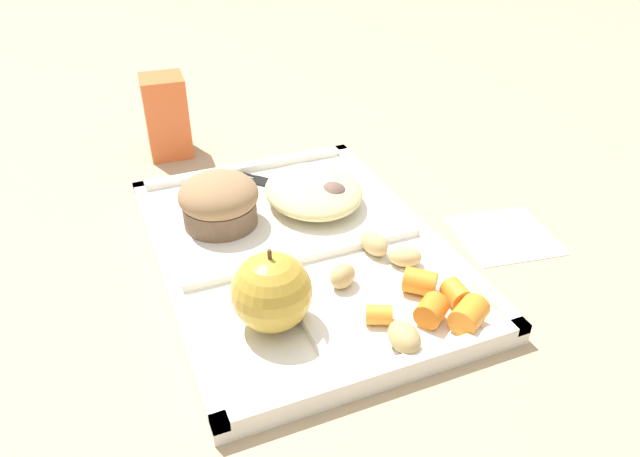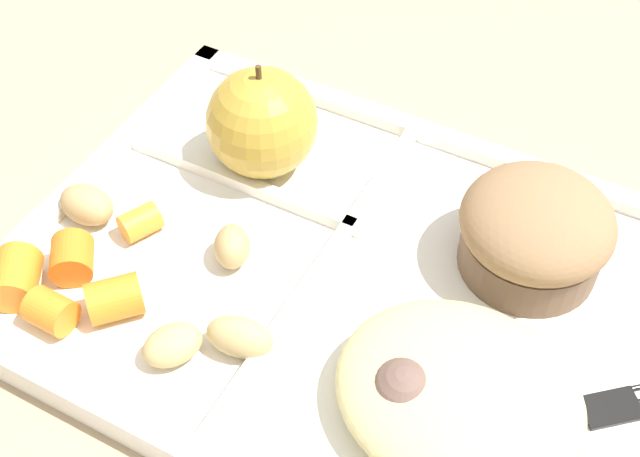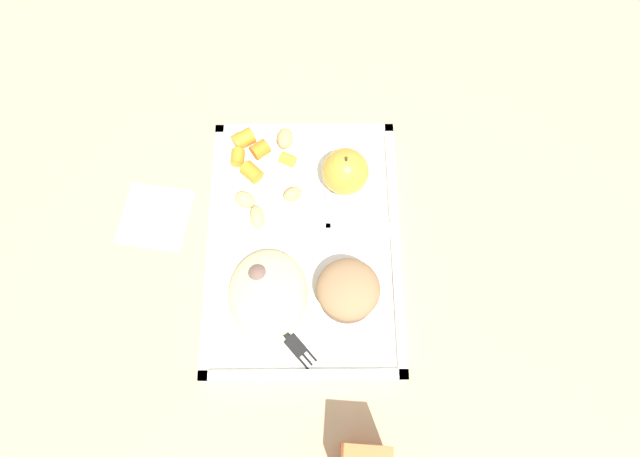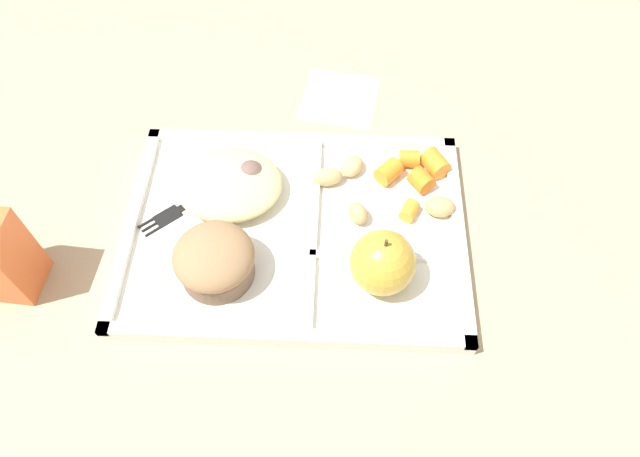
% 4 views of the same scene
% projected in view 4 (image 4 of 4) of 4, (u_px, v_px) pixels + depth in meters
% --- Properties ---
extents(ground, '(6.00, 6.00, 0.00)m').
position_uv_depth(ground, '(295.00, 235.00, 0.69)').
color(ground, tan).
extents(lunch_tray, '(0.40, 0.28, 0.02)m').
position_uv_depth(lunch_tray, '(295.00, 231.00, 0.68)').
color(lunch_tray, white).
rests_on(lunch_tray, ground).
extents(green_apple, '(0.07, 0.07, 0.08)m').
position_uv_depth(green_apple, '(383.00, 263.00, 0.61)').
color(green_apple, '#B79333').
rests_on(green_apple, lunch_tray).
extents(bran_muffin, '(0.09, 0.09, 0.06)m').
position_uv_depth(bran_muffin, '(215.00, 260.00, 0.62)').
color(bran_muffin, brown).
rests_on(bran_muffin, lunch_tray).
extents(carrot_slice_center, '(0.03, 0.02, 0.02)m').
position_uv_depth(carrot_slice_center, '(409.00, 159.00, 0.72)').
color(carrot_slice_center, orange).
rests_on(carrot_slice_center, lunch_tray).
extents(carrot_slice_back, '(0.04, 0.04, 0.03)m').
position_uv_depth(carrot_slice_back, '(435.00, 163.00, 0.71)').
color(carrot_slice_back, orange).
rests_on(carrot_slice_back, lunch_tray).
extents(carrot_slice_diagonal, '(0.04, 0.04, 0.02)m').
position_uv_depth(carrot_slice_diagonal, '(388.00, 172.00, 0.71)').
color(carrot_slice_diagonal, orange).
rests_on(carrot_slice_diagonal, lunch_tray).
extents(carrot_slice_edge, '(0.03, 0.03, 0.02)m').
position_uv_depth(carrot_slice_edge, '(409.00, 211.00, 0.68)').
color(carrot_slice_edge, orange).
rests_on(carrot_slice_edge, lunch_tray).
extents(carrot_slice_near_corner, '(0.04, 0.04, 0.02)m').
position_uv_depth(carrot_slice_near_corner, '(421.00, 180.00, 0.70)').
color(carrot_slice_near_corner, orange).
rests_on(carrot_slice_near_corner, lunch_tray).
extents(potato_chunk_large, '(0.04, 0.04, 0.02)m').
position_uv_depth(potato_chunk_large, '(352.00, 166.00, 0.72)').
color(potato_chunk_large, tan).
rests_on(potato_chunk_large, lunch_tray).
extents(potato_chunk_golden, '(0.03, 0.04, 0.02)m').
position_uv_depth(potato_chunk_golden, '(358.00, 213.00, 0.67)').
color(potato_chunk_golden, tan).
rests_on(potato_chunk_golden, lunch_tray).
extents(potato_chunk_small, '(0.04, 0.03, 0.02)m').
position_uv_depth(potato_chunk_small, '(327.00, 177.00, 0.70)').
color(potato_chunk_small, tan).
rests_on(potato_chunk_small, lunch_tray).
extents(potato_chunk_browned, '(0.04, 0.03, 0.02)m').
position_uv_depth(potato_chunk_browned, '(440.00, 207.00, 0.68)').
color(potato_chunk_browned, tan).
rests_on(potato_chunk_browned, lunch_tray).
extents(egg_noodle_pile, '(0.13, 0.11, 0.03)m').
position_uv_depth(egg_noodle_pile, '(229.00, 184.00, 0.69)').
color(egg_noodle_pile, '#D6C684').
rests_on(egg_noodle_pile, lunch_tray).
extents(meatball_center, '(0.03, 0.03, 0.03)m').
position_uv_depth(meatball_center, '(249.00, 173.00, 0.70)').
color(meatball_center, brown).
rests_on(meatball_center, lunch_tray).
extents(meatball_front, '(0.04, 0.04, 0.04)m').
position_uv_depth(meatball_front, '(251.00, 175.00, 0.70)').
color(meatball_front, brown).
rests_on(meatball_front, lunch_tray).
extents(meatball_back, '(0.03, 0.03, 0.03)m').
position_uv_depth(meatball_back, '(231.00, 187.00, 0.69)').
color(meatball_back, '#755B4C').
rests_on(meatball_back, lunch_tray).
extents(plastic_fork, '(0.12, 0.11, 0.00)m').
position_uv_depth(plastic_fork, '(188.00, 204.00, 0.70)').
color(plastic_fork, black).
rests_on(plastic_fork, lunch_tray).
extents(paper_napkin, '(0.12, 0.12, 0.00)m').
position_uv_depth(paper_napkin, '(339.00, 98.00, 0.81)').
color(paper_napkin, white).
rests_on(paper_napkin, ground).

